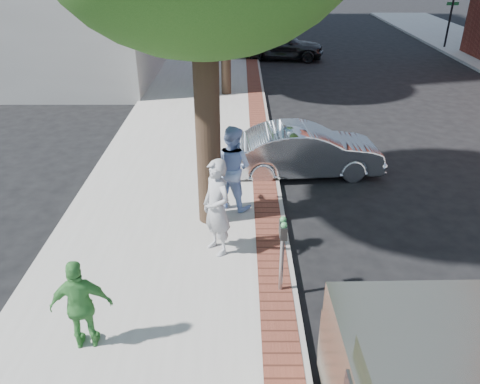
{
  "coord_description": "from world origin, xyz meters",
  "views": [
    {
      "loc": [
        0.06,
        -7.21,
        5.66
      ],
      "look_at": [
        0.06,
        1.2,
        1.2
      ],
      "focal_mm": 35.0,
      "sensor_mm": 36.0,
      "label": 1
    }
  ],
  "objects_px": {
    "person_officer": "(232,167)",
    "person_green": "(81,305)",
    "person_gray": "(217,208)",
    "sedan_silver": "(305,151)",
    "bg_car": "(280,45)",
    "parking_meter": "(283,241)"
  },
  "relations": [
    {
      "from": "person_officer",
      "to": "person_green",
      "type": "distance_m",
      "value": 4.89
    },
    {
      "from": "person_gray",
      "to": "sedan_silver",
      "type": "distance_m",
      "value": 4.55
    },
    {
      "from": "bg_car",
      "to": "person_gray",
      "type": "bearing_deg",
      "value": 178.2
    },
    {
      "from": "person_officer",
      "to": "person_green",
      "type": "height_order",
      "value": "person_officer"
    },
    {
      "from": "parking_meter",
      "to": "person_gray",
      "type": "bearing_deg",
      "value": 134.04
    },
    {
      "from": "sedan_silver",
      "to": "bg_car",
      "type": "relative_size",
      "value": 0.88
    },
    {
      "from": "parking_meter",
      "to": "person_green",
      "type": "bearing_deg",
      "value": -157.2
    },
    {
      "from": "parking_meter",
      "to": "person_officer",
      "type": "bearing_deg",
      "value": 106.49
    },
    {
      "from": "sedan_silver",
      "to": "bg_car",
      "type": "xyz_separation_m",
      "value": [
        0.43,
        14.63,
        0.12
      ]
    },
    {
      "from": "person_green",
      "to": "parking_meter",
      "type": "bearing_deg",
      "value": -164.59
    },
    {
      "from": "person_green",
      "to": "person_officer",
      "type": "bearing_deg",
      "value": -123.84
    },
    {
      "from": "sedan_silver",
      "to": "person_gray",
      "type": "bearing_deg",
      "value": 145.59
    },
    {
      "from": "person_gray",
      "to": "person_green",
      "type": "distance_m",
      "value": 3.16
    },
    {
      "from": "person_green",
      "to": "bg_car",
      "type": "xyz_separation_m",
      "value": [
        4.57,
        21.08,
        -0.13
      ]
    },
    {
      "from": "person_gray",
      "to": "person_officer",
      "type": "bearing_deg",
      "value": 134.13
    },
    {
      "from": "bg_car",
      "to": "person_green",
      "type": "bearing_deg",
      "value": 174.12
    },
    {
      "from": "person_gray",
      "to": "person_green",
      "type": "xyz_separation_m",
      "value": [
        -1.91,
        -2.51,
        -0.22
      ]
    },
    {
      "from": "person_officer",
      "to": "parking_meter",
      "type": "bearing_deg",
      "value": 136.6
    },
    {
      "from": "person_green",
      "to": "sedan_silver",
      "type": "distance_m",
      "value": 7.67
    },
    {
      "from": "person_gray",
      "to": "parking_meter",
      "type": "bearing_deg",
      "value": 6.27
    },
    {
      "from": "bg_car",
      "to": "sedan_silver",
      "type": "bearing_deg",
      "value": -175.3
    },
    {
      "from": "person_gray",
      "to": "bg_car",
      "type": "xyz_separation_m",
      "value": [
        2.66,
        18.57,
        -0.35
      ]
    }
  ]
}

